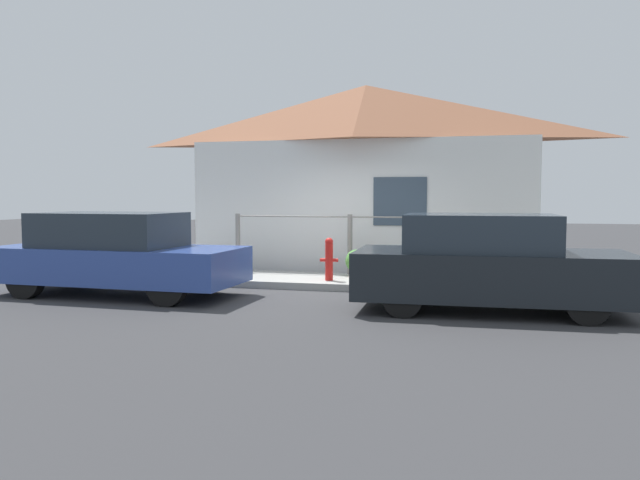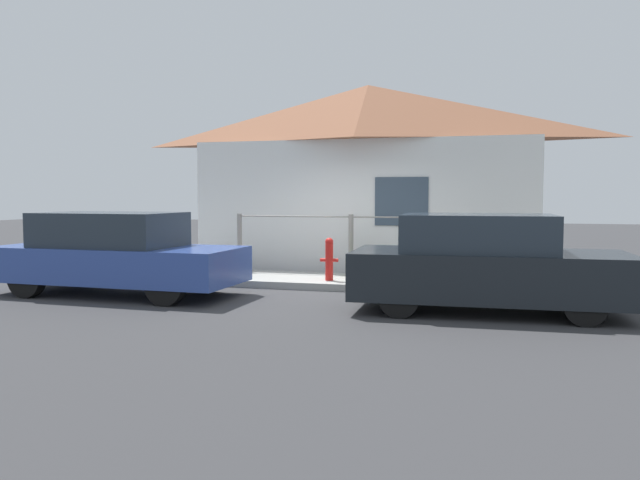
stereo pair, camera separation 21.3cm
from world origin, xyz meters
name	(u,v)px [view 2 (the right image)]	position (x,y,z in m)	size (l,w,h in m)	color
ground_plane	(333,292)	(0.00, 0.00, 0.00)	(60.00, 60.00, 0.00)	#38383A
sidewalk	(343,282)	(0.00, 0.81, 0.07)	(24.00, 1.63, 0.13)	#9E9E99
house	(367,123)	(0.00, 3.13, 3.32)	(7.76, 2.23, 4.19)	white
fence	(351,241)	(0.00, 1.48, 0.80)	(4.90, 0.10, 1.21)	gray
car_left	(116,254)	(-3.53, -1.31, 0.71)	(4.31, 1.79, 1.42)	#2D4793
car_right	(485,264)	(2.62, -1.32, 0.71)	(3.98, 1.79, 1.44)	black
fire_hydrant	(329,258)	(-0.19, 0.47, 0.55)	(0.34, 0.15, 0.80)	red
potted_plant_near_hydrant	(357,262)	(0.22, 1.05, 0.43)	(0.44, 0.44, 0.54)	#9E5638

